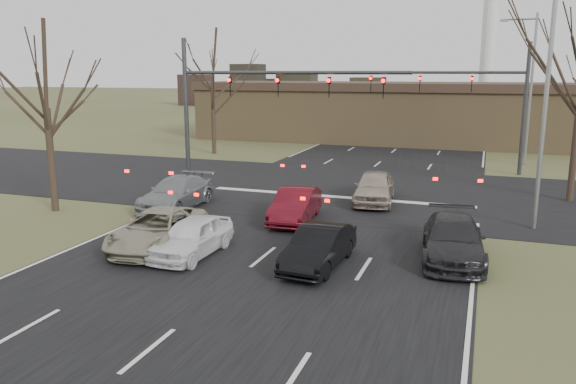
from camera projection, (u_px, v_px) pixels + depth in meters
name	position (u px, v px, depth m)	size (l,w,h in m)	color
ground	(225.00, 289.00, 16.47)	(360.00, 360.00, 0.00)	#434927
road_main	(430.00, 122.00, 71.77)	(14.00, 300.00, 0.02)	black
road_cross	(346.00, 189.00, 30.29)	(200.00, 14.00, 0.02)	black
building	(430.00, 113.00, 50.28)	(42.40, 10.40, 5.30)	olive
mast_arm_near	(241.00, 95.00, 29.10)	(12.12, 0.24, 8.00)	#383A3D
mast_arm_far	(477.00, 92.00, 34.60)	(11.12, 0.24, 8.00)	#383A3D
streetlight_right_near	(542.00, 89.00, 21.64)	(2.34, 0.25, 10.00)	gray
streetlight_right_far	(529.00, 82.00, 37.14)	(2.34, 0.25, 10.00)	gray
tree_left_near	(43.00, 64.00, 24.38)	(5.10, 5.10, 8.50)	black
tree_left_far	(212.00, 57.00, 42.22)	(5.70, 5.70, 9.50)	black
car_silver_suv	(158.00, 229.00, 20.20)	(2.27, 4.93, 1.37)	#AAA389
car_white_sedan	(192.00, 237.00, 19.33)	(1.59, 3.95, 1.34)	white
car_black_hatch	(319.00, 247.00, 18.21)	(1.41, 4.04, 1.33)	black
car_charcoal_sedan	(453.00, 239.00, 18.91)	(1.99, 4.90, 1.42)	black
car_grey_ahead	(176.00, 193.00, 26.08)	(2.01, 4.94, 1.43)	gray
car_red_ahead	(295.00, 205.00, 23.77)	(1.48, 4.25, 1.40)	#540C16
car_silver_ahead	(374.00, 187.00, 27.13)	(1.82, 4.53, 1.54)	#B1A18F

